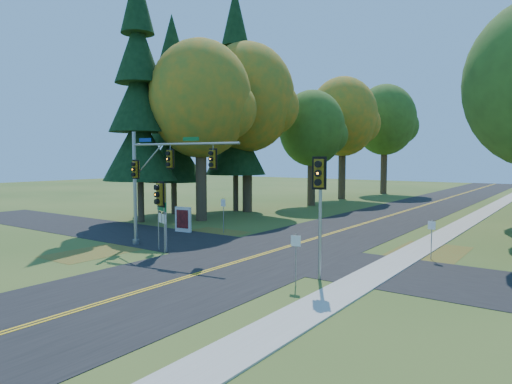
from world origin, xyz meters
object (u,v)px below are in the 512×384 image
Objects in this scene: east_signal_pole at (319,187)px; route_sign_cluster at (162,215)px; info_kiosk at (183,220)px; traffic_mast at (158,173)px.

east_signal_pole is 1.84× the size of route_sign_cluster.
route_sign_cluster reaches higher than info_kiosk.
traffic_mast is 10.51m from east_signal_pole.
traffic_mast is 1.40× the size of east_signal_pole.
route_sign_cluster is 6.38m from info_kiosk.
route_sign_cluster is 1.62× the size of info_kiosk.
traffic_mast is at bearing 158.88° from east_signal_pole.
route_sign_cluster is at bearing -63.26° from info_kiosk.
info_kiosk is at bearing 141.49° from east_signal_pole.
traffic_mast is 4.16× the size of info_kiosk.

